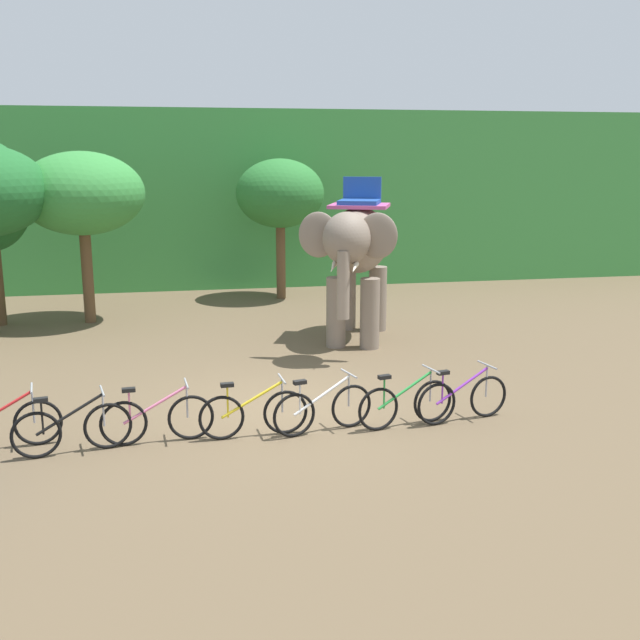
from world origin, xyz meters
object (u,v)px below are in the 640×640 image
bike_white (323,409)px  bike_purple (463,399)px  bike_red (2,425)px  elephant (357,248)px  bike_pink (157,419)px  bike_yellow (254,413)px  tree_center (82,194)px  tree_center_left (280,194)px  bike_green (406,403)px  bike_black (72,429)px

bike_white → bike_purple: same height
bike_red → bike_white: size_ratio=1.02×
elephant → bike_pink: bearing=-128.5°
bike_yellow → bike_purple: bearing=1.0°
tree_center → bike_pink: 9.54m
elephant → bike_purple: size_ratio=2.50×
bike_red → bike_purple: (7.15, -0.13, 0.00)m
bike_red → bike_white: bearing=-2.2°
tree_center_left → elephant: 5.83m
bike_purple → tree_center_left: bearing=97.4°
bike_yellow → bike_green: 2.45m
bike_purple → elephant: bearing=94.9°
bike_purple → tree_center: bearing=127.6°
tree_center → elephant: (6.35, -3.31, -1.11)m
elephant → bike_purple: bearing=-85.1°
tree_center → bike_white: 10.39m
tree_center_left → bike_red: bearing=-117.2°
bike_green → elephant: bearing=84.7°
tree_center_left → bike_yellow: bearing=-100.0°
tree_center_left → bike_green: bearing=-87.7°
tree_center → bike_red: tree_center is taller
bike_white → bike_purple: bearing=1.5°
bike_black → bike_pink: 1.23m
bike_red → bike_pink: (2.26, -0.16, 0.00)m
elephant → bike_red: 8.79m
bike_white → bike_purple: size_ratio=0.99×
bike_yellow → bike_green: (2.45, 0.01, 0.00)m
elephant → bike_green: elephant is taller
elephant → bike_white: (-1.87, -5.60, -1.82)m
tree_center → tree_center_left: tree_center is taller
elephant → bike_yellow: elephant is taller
bike_purple → bike_white: bearing=-178.5°
tree_center → bike_green: bearing=-56.8°
bike_black → bike_green: (5.12, 0.17, 0.00)m
tree_center_left → bike_red: size_ratio=2.47×
bike_white → bike_green: (1.36, 0.01, 0.00)m
bike_black → bike_yellow: bearing=3.5°
bike_yellow → bike_red: bearing=177.1°
tree_center → bike_purple: (6.82, -8.85, -2.93)m
elephant → bike_white: 6.18m
bike_black → bike_pink: size_ratio=0.99×
tree_center → bike_white: bearing=-63.3°
tree_center → bike_white: (4.48, -8.91, -2.93)m
tree_center → elephant: 7.25m
bike_white → bike_black: bearing=-177.5°
bike_pink → tree_center: bearing=102.2°
bike_black → bike_yellow: (2.67, 0.16, 0.00)m
bike_black → bike_white: size_ratio=1.01×
elephant → bike_green: size_ratio=2.51×
bike_green → bike_red: bearing=178.3°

